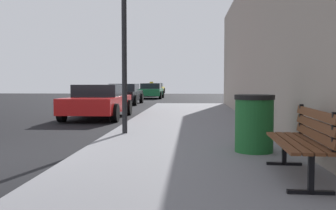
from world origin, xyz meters
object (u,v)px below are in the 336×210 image
Objects in this scene: car_red at (98,101)px; car_black at (124,94)px; trash_bin at (254,123)px; car_silver at (151,89)px; street_lamp at (124,2)px; bench at (304,137)px; car_yellow at (156,88)px; car_green at (151,91)px.

car_red is 0.95× the size of car_black.
car_silver is at bearing 99.05° from trash_bin.
street_lamp reaches higher than car_silver.
car_yellow is (-5.74, 42.17, -0.02)m from bench.
car_black and car_green have the same top height.
trash_bin is 8.92m from car_red.
street_lamp is 1.06× the size of car_green.
bench is at bearing 99.91° from car_green.
street_lamp is at bearing 139.13° from trash_bin.
car_yellow is at bearing 94.14° from street_lamp.
street_lamp is 0.99× the size of car_black.
trash_bin is 0.23× the size of car_red.
car_silver is (0.12, 15.21, -0.00)m from car_black.
street_lamp is (-2.66, 2.30, 2.57)m from trash_bin.
street_lamp is at bearing 109.90° from car_red.
car_silver is at bearing -90.45° from car_black.
bench is at bearing 99.11° from car_silver.
bench is at bearing -79.89° from trash_bin.
street_lamp reaches higher than bench.
street_lamp is at bearing 128.49° from bench.
car_red is at bearing 120.01° from bench.
street_lamp is 1.03× the size of car_red.
car_silver is at bearing -84.42° from car_green.
trash_bin is at bearing 102.64° from bench.
trash_bin is at bearing 99.05° from car_silver.
street_lamp is at bearing 94.48° from car_green.
street_lamp is at bearing 94.72° from car_silver.
car_black is (-0.65, 9.34, 0.00)m from car_red.
trash_bin is 0.22× the size of street_lamp.
car_yellow is at bearing -89.59° from car_black.
trash_bin is 26.20m from car_green.
car_green is (-1.84, 23.50, -2.58)m from street_lamp.
car_yellow reaches higher than trash_bin.
car_green is at bearing 99.90° from trash_bin.
bench is 19.60m from car_black.
trash_bin is at bearing -40.87° from street_lamp.
trash_bin is 0.24× the size of car_silver.
car_yellow is at bearing -86.42° from car_green.
car_silver is (-2.47, 29.89, -2.58)m from street_lamp.
car_silver reaches higher than car_black.
car_green is (0.74, 8.82, -0.00)m from car_black.
bench is at bearing 106.51° from car_black.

